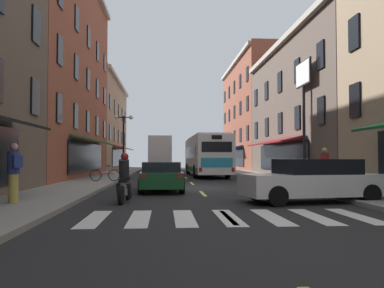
# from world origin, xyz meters

# --- Properties ---
(ground_plane) EXTENTS (34.80, 80.00, 0.10)m
(ground_plane) POSITION_xyz_m (0.00, 0.00, -0.05)
(ground_plane) COLOR black
(lane_centre_dashes) EXTENTS (0.14, 73.90, 0.01)m
(lane_centre_dashes) POSITION_xyz_m (0.00, -0.25, 0.00)
(lane_centre_dashes) COLOR #DBCC4C
(lane_centre_dashes) RESTS_ON ground
(crosswalk_near) EXTENTS (7.10, 2.80, 0.01)m
(crosswalk_near) POSITION_xyz_m (0.00, -10.00, 0.00)
(crosswalk_near) COLOR silver
(crosswalk_near) RESTS_ON ground
(sidewalk_left) EXTENTS (3.00, 80.00, 0.14)m
(sidewalk_left) POSITION_xyz_m (-5.90, 0.00, 0.07)
(sidewalk_left) COLOR gray
(sidewalk_left) RESTS_ON ground
(sidewalk_right) EXTENTS (3.00, 80.00, 0.14)m
(sidewalk_right) POSITION_xyz_m (5.90, 0.00, 0.07)
(sidewalk_right) COLOR gray
(sidewalk_right) RESTS_ON ground
(billboard_sign) EXTENTS (0.40, 2.44, 7.39)m
(billboard_sign) POSITION_xyz_m (7.05, 3.94, 5.65)
(billboard_sign) COLOR black
(billboard_sign) RESTS_ON sidewalk_right
(transit_bus) EXTENTS (2.80, 11.53, 3.23)m
(transit_bus) POSITION_xyz_m (1.77, 11.94, 1.69)
(transit_bus) COLOR silver
(transit_bus) RESTS_ON ground
(box_truck) EXTENTS (2.64, 7.22, 3.75)m
(box_truck) POSITION_xyz_m (-2.16, 23.01, 1.93)
(box_truck) COLOR black
(box_truck) RESTS_ON ground
(sedan_near) EXTENTS (1.96, 4.59, 1.41)m
(sedan_near) POSITION_xyz_m (-2.22, 32.87, 0.72)
(sedan_near) COLOR #144723
(sedan_near) RESTS_ON ground
(sedan_mid) EXTENTS (1.98, 4.76, 1.31)m
(sedan_mid) POSITION_xyz_m (-1.75, -2.01, 0.68)
(sedan_mid) COLOR #144723
(sedan_mid) RESTS_ON ground
(sedan_far) EXTENTS (4.82, 2.48, 1.45)m
(sedan_far) POSITION_xyz_m (3.37, -6.91, 0.73)
(sedan_far) COLOR silver
(sedan_far) RESTS_ON ground
(motorcycle_rider) EXTENTS (0.62, 2.07, 1.66)m
(motorcycle_rider) POSITION_xyz_m (-2.93, -6.50, 0.71)
(motorcycle_rider) COLOR black
(motorcycle_rider) RESTS_ON ground
(bicycle_near) EXTENTS (1.70, 0.48, 0.91)m
(bicycle_near) POSITION_xyz_m (-5.05, 3.29, 0.50)
(bicycle_near) COLOR black
(bicycle_near) RESTS_ON sidewalk_left
(pedestrian_near) EXTENTS (0.50, 0.50, 1.80)m
(pedestrian_near) POSITION_xyz_m (-6.11, -7.64, 1.10)
(pedestrian_near) COLOR #B29947
(pedestrian_near) RESTS_ON sidewalk_left
(pedestrian_mid) EXTENTS (0.36, 0.36, 1.81)m
(pedestrian_mid) POSITION_xyz_m (5.68, -2.42, 1.08)
(pedestrian_mid) COLOR #66387F
(pedestrian_mid) RESTS_ON sidewalk_right
(street_lamp_twin) EXTENTS (1.42, 0.32, 4.57)m
(street_lamp_twin) POSITION_xyz_m (-4.69, 9.96, 2.69)
(street_lamp_twin) COLOR black
(street_lamp_twin) RESTS_ON sidewalk_left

